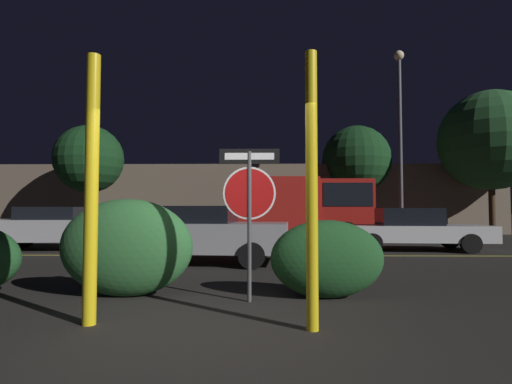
{
  "coord_description": "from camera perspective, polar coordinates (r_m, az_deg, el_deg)",
  "views": [
    {
      "loc": [
        0.66,
        -4.36,
        1.31
      ],
      "look_at": [
        0.52,
        3.65,
        1.68
      ],
      "focal_mm": 28.0,
      "sensor_mm": 36.0,
      "label": 1
    }
  ],
  "objects": [
    {
      "name": "passing_car_3",
      "position": [
        14.03,
        21.38,
        -4.99
      ],
      "size": [
        4.89,
        2.12,
        1.38
      ],
      "rotation": [
        0.0,
        0.0,
        -1.65
      ],
      "color": "silver",
      "rests_on": "ground_plane"
    },
    {
      "name": "road_center_stripe",
      "position": [
        11.66,
        -2.29,
        -9.05
      ],
      "size": [
        33.61,
        0.12,
        0.01
      ],
      "primitive_type": "cube",
      "color": "gold",
      "rests_on": "ground_plane"
    },
    {
      "name": "yellow_pole_left",
      "position": [
        5.02,
        -22.45,
        0.57
      ],
      "size": [
        0.16,
        0.16,
        3.15
      ],
      "primitive_type": "cylinder",
      "color": "yellow",
      "rests_on": "ground_plane"
    },
    {
      "name": "stop_sign",
      "position": [
        5.79,
        -0.95,
        -0.16
      ],
      "size": [
        0.88,
        0.06,
        2.21
      ],
      "rotation": [
        0.0,
        0.0,
        0.0
      ],
      "color": "#4C4C51",
      "rests_on": "ground_plane"
    },
    {
      "name": "tree_2",
      "position": [
        23.12,
        14.15,
        4.43
      ],
      "size": [
        3.83,
        3.83,
        6.04
      ],
      "color": "#422D1E",
      "rests_on": "ground_plane"
    },
    {
      "name": "street_lamp",
      "position": [
        18.35,
        19.88,
        9.2
      ],
      "size": [
        0.42,
        0.42,
        8.18
      ],
      "color": "#4C4C51",
      "rests_on": "ground_plane"
    },
    {
      "name": "tree_1",
      "position": [
        23.72,
        30.48,
        6.35
      ],
      "size": [
        5.08,
        5.08,
        7.41
      ],
      "color": "#422D1E",
      "rests_on": "ground_plane"
    },
    {
      "name": "building_backdrop",
      "position": [
        23.72,
        -1.99,
        -1.12
      ],
      "size": [
        29.26,
        3.81,
        3.85
      ],
      "primitive_type": "cube",
      "color": "#6B5B4C",
      "rests_on": "ground_plane"
    },
    {
      "name": "tree_0",
      "position": [
        21.22,
        -22.75,
        4.3
      ],
      "size": [
        3.3,
        3.3,
        5.46
      ],
      "color": "#422D1E",
      "rests_on": "ground_plane"
    },
    {
      "name": "delivery_truck",
      "position": [
        17.75,
        6.88,
        -1.75
      ],
      "size": [
        6.04,
        2.56,
        2.72
      ],
      "rotation": [
        0.0,
        0.0,
        -1.57
      ],
      "color": "maroon",
      "rests_on": "ground_plane"
    },
    {
      "name": "ground_plane",
      "position": [
        4.6,
        -7.7,
        -19.17
      ],
      "size": [
        260.0,
        260.0,
        0.0
      ],
      "primitive_type": "plane",
      "color": "black"
    },
    {
      "name": "hedge_bush_2",
      "position": [
        6.14,
        10.09,
        -9.39
      ],
      "size": [
        1.69,
        0.75,
        1.16
      ],
      "primitive_type": "ellipsoid",
      "color": "#1E4C23",
      "rests_on": "ground_plane"
    },
    {
      "name": "hedge_bush_1",
      "position": [
        6.47,
        -18.01,
        -7.53
      ],
      "size": [
        2.04,
        0.83,
        1.49
      ],
      "primitive_type": "ellipsoid",
      "color": "#2D6633",
      "rests_on": "ground_plane"
    },
    {
      "name": "passing_car_1",
      "position": [
        14.94,
        -26.62,
        -4.57
      ],
      "size": [
        4.91,
        2.21,
        1.42
      ],
      "rotation": [
        0.0,
        0.0,
        -1.49
      ],
      "color": "#9E9EA3",
      "rests_on": "ground_plane"
    },
    {
      "name": "yellow_pole_right",
      "position": [
        4.46,
        7.96,
        0.46
      ],
      "size": [
        0.13,
        0.13,
        3.1
      ],
      "primitive_type": "cylinder",
      "color": "yellow",
      "rests_on": "ground_plane"
    },
    {
      "name": "passing_car_2",
      "position": [
        10.08,
        -7.27,
        -5.93
      ],
      "size": [
        4.27,
        2.3,
        1.41
      ],
      "rotation": [
        0.0,
        0.0,
        -1.65
      ],
      "color": "#9E9EA3",
      "rests_on": "ground_plane"
    }
  ]
}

